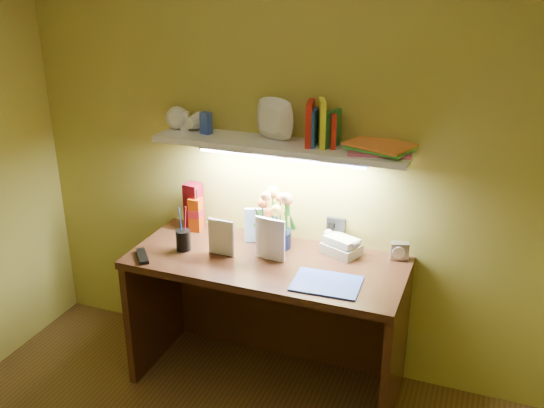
# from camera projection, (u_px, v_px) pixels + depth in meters

# --- Properties ---
(desk) EXTENTS (1.40, 0.60, 0.75)m
(desk) POSITION_uv_depth(u_px,v_px,m) (267.00, 323.00, 3.20)
(desk) COLOR #34160E
(desk) RESTS_ON ground
(flower_bouquet) EXTENTS (0.23, 0.23, 0.31)m
(flower_bouquet) POSITION_uv_depth(u_px,v_px,m) (275.00, 219.00, 3.14)
(flower_bouquet) COLOR black
(flower_bouquet) RESTS_ON desk
(telephone) EXTENTS (0.22, 0.20, 0.11)m
(telephone) POSITION_uv_depth(u_px,v_px,m) (342.00, 244.00, 3.10)
(telephone) COLOR beige
(telephone) RESTS_ON desk
(desk_clock) EXTENTS (0.10, 0.07, 0.09)m
(desk_clock) POSITION_uv_depth(u_px,v_px,m) (399.00, 251.00, 3.04)
(desk_clock) COLOR #ABABAF
(desk_clock) RESTS_ON desk
(whisky_bottle) EXTENTS (0.07, 0.07, 0.24)m
(whisky_bottle) POSITION_uv_depth(u_px,v_px,m) (196.00, 210.00, 3.34)
(whisky_bottle) COLOR #B33C06
(whisky_bottle) RESTS_ON desk
(whisky_box) EXTENTS (0.10, 0.10, 0.26)m
(whisky_box) POSITION_uv_depth(u_px,v_px,m) (194.00, 206.00, 3.37)
(whisky_box) COLOR #620914
(whisky_box) RESTS_ON desk
(pen_cup) EXTENTS (0.10, 0.10, 0.18)m
(pen_cup) POSITION_uv_depth(u_px,v_px,m) (183.00, 233.00, 3.13)
(pen_cup) COLOR black
(pen_cup) RESTS_ON desk
(art_card) EXTENTS (0.18, 0.10, 0.18)m
(art_card) POSITION_uv_depth(u_px,v_px,m) (261.00, 225.00, 3.23)
(art_card) COLOR white
(art_card) RESTS_ON desk
(tv_remote) EXTENTS (0.14, 0.16, 0.02)m
(tv_remote) POSITION_uv_depth(u_px,v_px,m) (142.00, 256.00, 3.07)
(tv_remote) COLOR black
(tv_remote) RESTS_ON desk
(blue_folder) EXTENTS (0.32, 0.25, 0.01)m
(blue_folder) POSITION_uv_depth(u_px,v_px,m) (327.00, 283.00, 2.82)
(blue_folder) COLOR blue
(blue_folder) RESTS_ON desk
(desk_book_a) EXTENTS (0.15, 0.03, 0.19)m
(desk_book_a) POSITION_uv_depth(u_px,v_px,m) (208.00, 235.00, 3.10)
(desk_book_a) COLOR silver
(desk_book_a) RESTS_ON desk
(desk_book_b) EXTENTS (0.16, 0.04, 0.22)m
(desk_book_b) POSITION_uv_depth(u_px,v_px,m) (256.00, 236.00, 3.05)
(desk_book_b) COLOR white
(desk_book_b) RESTS_ON desk
(wall_shelf) EXTENTS (1.32, 0.31, 0.26)m
(wall_shelf) POSITION_uv_depth(u_px,v_px,m) (281.00, 139.00, 2.99)
(wall_shelf) COLOR white
(wall_shelf) RESTS_ON ground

